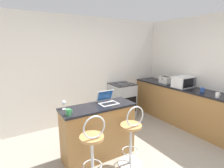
# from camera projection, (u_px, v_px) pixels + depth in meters

# --- Properties ---
(wall_back) EXTENTS (12.00, 0.06, 2.60)m
(wall_back) POSITION_uv_depth(u_px,v_px,m) (81.00, 71.00, 4.30)
(wall_back) COLOR silver
(wall_back) RESTS_ON ground_plane
(breakfast_bar) EXTENTS (1.26, 0.49, 0.93)m
(breakfast_bar) POSITION_uv_depth(u_px,v_px,m) (98.00, 131.00, 3.02)
(breakfast_bar) COLOR #9E703D
(breakfast_bar) RESTS_ON ground_plane
(counter_right) EXTENTS (0.61, 2.87, 0.93)m
(counter_right) POSITION_uv_depth(u_px,v_px,m) (182.00, 105.00, 4.32)
(counter_right) COLOR #9E703D
(counter_right) RESTS_ON ground_plane
(bar_stool_near) EXTENTS (0.40, 0.40, 1.03)m
(bar_stool_near) POSITION_uv_depth(u_px,v_px,m) (93.00, 150.00, 2.43)
(bar_stool_near) COLOR silver
(bar_stool_near) RESTS_ON ground_plane
(bar_stool_far) EXTENTS (0.40, 0.40, 1.03)m
(bar_stool_far) POSITION_uv_depth(u_px,v_px,m) (131.00, 137.00, 2.78)
(bar_stool_far) COLOR silver
(bar_stool_far) RESTS_ON ground_plane
(laptop) EXTENTS (0.31, 0.28, 0.22)m
(laptop) POSITION_uv_depth(u_px,v_px,m) (107.00, 100.00, 3.05)
(laptop) COLOR silver
(laptop) RESTS_ON breakfast_bar
(microwave) EXTENTS (0.52, 0.34, 0.26)m
(microwave) POSITION_uv_depth(u_px,v_px,m) (184.00, 82.00, 4.21)
(microwave) COLOR white
(microwave) RESTS_ON counter_right
(toaster) EXTENTS (0.23, 0.27, 0.18)m
(toaster) POSITION_uv_depth(u_px,v_px,m) (165.00, 80.00, 4.66)
(toaster) COLOR silver
(toaster) RESTS_ON counter_right
(stove_range) EXTENTS (0.58, 0.59, 0.94)m
(stove_range) POSITION_uv_depth(u_px,v_px,m) (122.00, 101.00, 4.71)
(stove_range) COLOR #9EA3A8
(stove_range) RESTS_ON ground_plane
(mug_white) EXTENTS (0.09, 0.07, 0.10)m
(mug_white) POSITION_uv_depth(u_px,v_px,m) (218.00, 95.00, 3.37)
(mug_white) COLOR white
(mug_white) RESTS_ON counter_right
(mug_blue) EXTENTS (0.10, 0.08, 0.10)m
(mug_blue) POSITION_uv_depth(u_px,v_px,m) (202.00, 90.00, 3.78)
(mug_blue) COLOR #2D51AD
(mug_blue) RESTS_ON counter_right
(wine_glass_tall) EXTENTS (0.07, 0.07, 0.14)m
(wine_glass_tall) POSITION_uv_depth(u_px,v_px,m) (64.00, 103.00, 2.74)
(wine_glass_tall) COLOR silver
(wine_glass_tall) RESTS_ON breakfast_bar
(mug_green) EXTENTS (0.09, 0.07, 0.09)m
(mug_green) POSITION_uv_depth(u_px,v_px,m) (68.00, 112.00, 2.51)
(mug_green) COLOR #338447
(mug_green) RESTS_ON breakfast_bar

